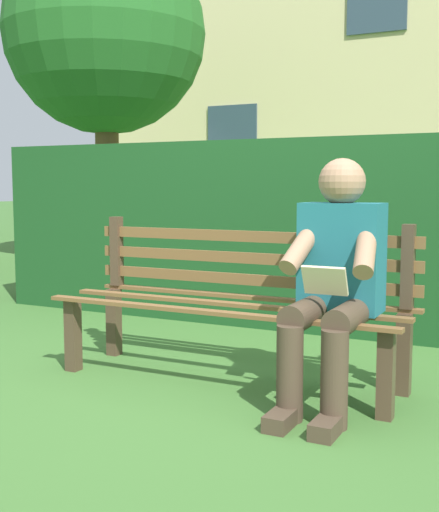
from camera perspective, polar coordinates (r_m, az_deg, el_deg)
ground at (r=3.55m, az=0.74°, el=-10.71°), size 60.00×60.00×0.00m
park_bench at (r=3.53m, az=1.41°, el=-3.60°), size 1.89×0.54×0.84m
person_seated at (r=3.12m, az=9.79°, el=-1.76°), size 0.44×0.73×1.15m
hedge_backdrop at (r=4.98m, az=6.55°, el=2.46°), size 4.81×0.79×1.47m
building_facade at (r=12.12m, az=14.92°, el=15.95°), size 9.56×2.91×6.29m
tree_far at (r=9.29m, az=-10.10°, el=17.78°), size 2.73×2.60×4.29m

